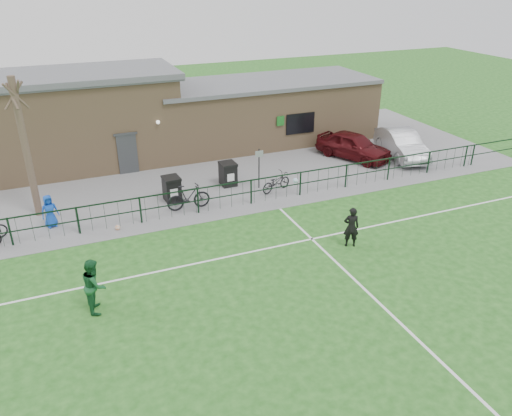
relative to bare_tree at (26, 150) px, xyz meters
name	(u,v)px	position (x,y,z in m)	size (l,w,h in m)	color
ground	(316,308)	(8.00, -10.50, -3.00)	(90.00, 90.00, 0.00)	#1E5519
paving_strip	(196,167)	(8.00, 3.00, -2.99)	(34.00, 13.00, 0.02)	slate
pitch_line_touch	(232,209)	(8.00, -2.70, -3.00)	(28.00, 0.10, 0.01)	white
pitch_line_mid	(266,249)	(8.00, -6.50, -3.00)	(28.00, 0.10, 0.01)	white
pitch_line_perp	(369,293)	(10.00, -10.50, -3.00)	(0.10, 16.00, 0.01)	white
perimeter_fence	(230,195)	(8.00, -2.50, -2.40)	(28.00, 0.10, 1.20)	black
bare_tree	(26,150)	(0.00, 0.00, 0.00)	(0.30, 0.30, 6.00)	#4D3A2E
wheelie_bin_left	(172,190)	(5.76, -0.76, -2.45)	(0.70, 0.80, 1.07)	black
wheelie_bin_right	(228,175)	(8.76, -0.02, -2.44)	(0.72, 0.81, 1.08)	black
sign_post	(259,169)	(10.03, -0.95, -1.98)	(0.06, 0.06, 2.00)	black
car_maroon	(353,146)	(16.60, 0.95, -2.24)	(1.75, 4.34, 1.48)	#470C10
car_silver	(402,144)	(19.26, 0.11, -2.22)	(1.60, 4.59, 1.51)	#9EA1A6
bicycle_d	(189,197)	(6.22, -1.97, -2.40)	(0.55, 1.95, 1.17)	black
bicycle_e	(276,182)	(10.65, -1.62, -2.53)	(0.60, 1.73, 0.91)	black
spectator_child	(50,211)	(0.48, -1.41, -2.28)	(0.69, 0.45, 1.41)	#1345B6
goalkeeper_kick	(350,226)	(11.09, -7.42, -2.16)	(1.08, 3.97, 1.64)	black
outfield_player	(94,285)	(1.59, -7.91, -2.10)	(0.87, 0.68, 1.80)	#175129
ball_ground	(118,228)	(2.96, -2.75, -2.89)	(0.22, 0.22, 0.22)	silver
clubhouse	(165,115)	(7.12, 6.00, -0.78)	(24.25, 5.40, 4.96)	#A3815B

